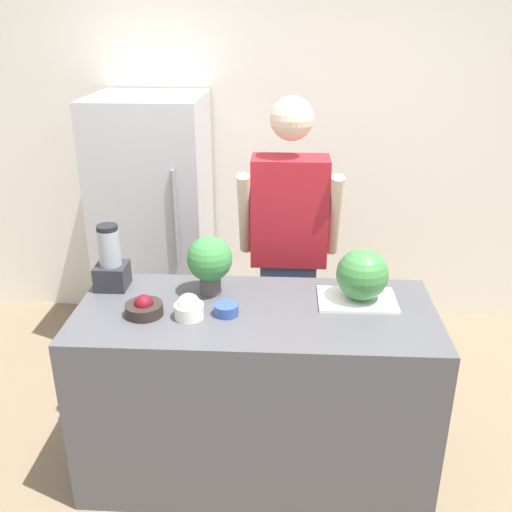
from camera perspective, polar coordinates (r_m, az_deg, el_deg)
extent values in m
cube|color=white|center=(4.05, 1.29, 11.30)|extent=(8.00, 0.06, 2.60)
cube|color=#4C4C51|center=(2.84, -0.04, -13.30)|extent=(1.64, 0.71, 0.89)
cube|color=#B7B7BC|center=(3.89, -10.04, 3.31)|extent=(0.70, 0.70, 1.67)
cylinder|color=gray|center=(3.46, -8.10, 3.83)|extent=(0.02, 0.02, 0.58)
cube|color=#4C608C|center=(3.42, 3.10, -6.91)|extent=(0.31, 0.18, 0.84)
cube|color=#B21E28|center=(3.13, 3.38, 4.53)|extent=(0.42, 0.22, 0.59)
sphere|color=beige|center=(3.01, 3.60, 13.56)|extent=(0.23, 0.23, 0.23)
cylinder|color=beige|center=(3.10, -1.13, 4.20)|extent=(0.07, 0.24, 0.50)
cylinder|color=beige|center=(3.10, 7.88, 4.00)|extent=(0.07, 0.24, 0.50)
cube|color=white|center=(2.71, 10.05, -4.32)|extent=(0.36, 0.25, 0.01)
sphere|color=#3D7F3D|center=(2.66, 10.59, -1.83)|extent=(0.24, 0.24, 0.24)
cylinder|color=#2D231E|center=(2.59, -11.11, -5.25)|extent=(0.17, 0.17, 0.05)
sphere|color=maroon|center=(2.58, -11.16, -4.73)|extent=(0.09, 0.09, 0.09)
cylinder|color=white|center=(2.54, -6.71, -5.48)|extent=(0.13, 0.13, 0.06)
sphere|color=white|center=(2.52, -6.74, -4.84)|extent=(0.10, 0.10, 0.10)
cylinder|color=#334C9E|center=(2.55, -2.99, -5.35)|extent=(0.11, 0.11, 0.05)
cube|color=#28282D|center=(2.87, -14.18, -1.95)|extent=(0.15, 0.15, 0.12)
cylinder|color=#99A3AD|center=(2.81, -14.47, 0.81)|extent=(0.11, 0.11, 0.18)
cylinder|color=black|center=(2.77, -14.68, 2.75)|extent=(0.10, 0.10, 0.02)
cylinder|color=#514C47|center=(2.74, -4.57, -2.88)|extent=(0.10, 0.10, 0.09)
sphere|color=#387F3D|center=(2.68, -4.66, -0.27)|extent=(0.21, 0.21, 0.21)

